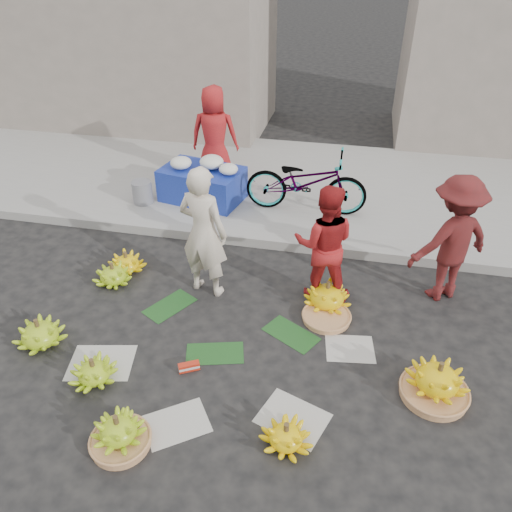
% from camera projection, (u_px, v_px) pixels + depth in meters
% --- Properties ---
extents(ground, '(80.00, 80.00, 0.00)m').
position_uv_depth(ground, '(228.00, 343.00, 5.82)').
color(ground, black).
rests_on(ground, ground).
extents(curb, '(40.00, 0.25, 0.15)m').
position_uv_depth(curb, '(264.00, 240.00, 7.57)').
color(curb, gray).
rests_on(curb, ground).
extents(sidewalk, '(40.00, 4.00, 0.12)m').
position_uv_depth(sidewalk, '(286.00, 183.00, 9.29)').
color(sidewalk, gray).
rests_on(sidewalk, ground).
extents(building_left, '(6.00, 3.00, 4.00)m').
position_uv_depth(building_left, '(135.00, 34.00, 11.27)').
color(building_left, gray).
rests_on(building_left, sidewalk).
extents(newspaper_scatter, '(3.20, 1.80, 0.00)m').
position_uv_depth(newspaper_scatter, '(208.00, 395.00, 5.17)').
color(newspaper_scatter, beige).
rests_on(newspaper_scatter, ground).
extents(banana_leaves, '(2.00, 1.00, 0.00)m').
position_uv_depth(banana_leaves, '(224.00, 330.00, 6.00)').
color(banana_leaves, '#164218').
rests_on(banana_leaves, ground).
extents(banana_bunch_0, '(0.69, 0.69, 0.36)m').
position_uv_depth(banana_bunch_0, '(40.00, 334.00, 5.72)').
color(banana_bunch_0, '#80B019').
rests_on(banana_bunch_0, ground).
extents(banana_bunch_1, '(0.56, 0.56, 0.31)m').
position_uv_depth(banana_bunch_1, '(94.00, 372.00, 5.27)').
color(banana_bunch_1, '#80B019').
rests_on(banana_bunch_1, ground).
extents(banana_bunch_2, '(0.56, 0.56, 0.40)m').
position_uv_depth(banana_bunch_2, '(119.00, 433.00, 4.59)').
color(banana_bunch_2, '#AD7348').
rests_on(banana_bunch_2, ground).
extents(banana_bunch_3, '(0.45, 0.45, 0.29)m').
position_uv_depth(banana_bunch_3, '(286.00, 436.00, 4.62)').
color(banana_bunch_3, yellow).
rests_on(banana_bunch_3, ground).
extents(banana_bunch_4, '(0.69, 0.69, 0.47)m').
position_uv_depth(banana_bunch_4, '(437.00, 382.00, 5.06)').
color(banana_bunch_4, '#AD7348').
rests_on(banana_bunch_4, ground).
extents(banana_bunch_5, '(0.78, 0.78, 0.38)m').
position_uv_depth(banana_bunch_5, '(327.00, 295.00, 6.30)').
color(banana_bunch_5, yellow).
rests_on(banana_bunch_5, ground).
extents(banana_bunch_6, '(0.57, 0.57, 0.32)m').
position_uv_depth(banana_bunch_6, '(113.00, 274.00, 6.73)').
color(banana_bunch_6, '#80B019').
rests_on(banana_bunch_6, ground).
extents(banana_bunch_7, '(0.58, 0.58, 0.31)m').
position_uv_depth(banana_bunch_7, '(127.00, 263.00, 6.96)').
color(banana_bunch_7, yellow).
rests_on(banana_bunch_7, ground).
extents(basket_spare, '(0.76, 0.76, 0.07)m').
position_uv_depth(basket_spare, '(326.00, 317.00, 6.15)').
color(basket_spare, '#AD7348').
rests_on(basket_spare, ground).
extents(incense_stack, '(0.24, 0.17, 0.09)m').
position_uv_depth(incense_stack, '(189.00, 367.00, 5.44)').
color(incense_stack, red).
rests_on(incense_stack, ground).
extents(vendor_cream, '(0.72, 0.56, 1.77)m').
position_uv_depth(vendor_cream, '(204.00, 233.00, 6.19)').
color(vendor_cream, beige).
rests_on(vendor_cream, ground).
extents(vendor_red, '(0.80, 0.64, 1.57)m').
position_uv_depth(vendor_red, '(324.00, 244.00, 6.15)').
color(vendor_red, red).
rests_on(vendor_red, ground).
extents(man_striped, '(1.26, 1.10, 1.69)m').
position_uv_depth(man_striped, '(452.00, 240.00, 6.13)').
color(man_striped, maroon).
rests_on(man_striped, ground).
extents(flower_table, '(1.47, 1.08, 0.77)m').
position_uv_depth(flower_table, '(203.00, 182.00, 8.44)').
color(flower_table, navy).
rests_on(flower_table, sidewalk).
extents(grey_bucket, '(0.34, 0.34, 0.38)m').
position_uv_depth(grey_bucket, '(142.00, 192.00, 8.40)').
color(grey_bucket, slate).
rests_on(grey_bucket, sidewalk).
extents(flower_vendor, '(0.90, 0.65, 1.71)m').
position_uv_depth(flower_vendor, '(214.00, 135.00, 8.80)').
color(flower_vendor, red).
rests_on(flower_vendor, sidewalk).
extents(bicycle, '(0.72, 1.96, 1.02)m').
position_uv_depth(bicycle, '(306.00, 182.00, 7.99)').
color(bicycle, gray).
rests_on(bicycle, sidewalk).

